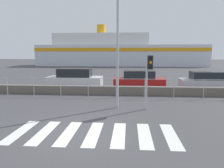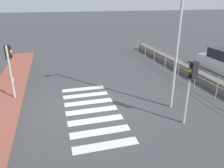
{
  "view_description": "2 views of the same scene",
  "coord_description": "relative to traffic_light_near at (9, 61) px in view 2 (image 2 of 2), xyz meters",
  "views": [
    {
      "loc": [
        1.72,
        -7.35,
        2.88
      ],
      "look_at": [
        0.99,
        2.0,
        1.5
      ],
      "focal_mm": 35.0,
      "sensor_mm": 36.0,
      "label": 1
    },
    {
      "loc": [
        9.45,
        -1.5,
        4.9
      ],
      "look_at": [
        0.41,
        1.0,
        1.2
      ],
      "focal_mm": 35.0,
      "sensor_mm": 36.0,
      "label": 2
    }
  ],
  "objects": [
    {
      "name": "crosswalk",
      "position": [
        2.37,
        3.6,
        -2.02
      ],
      "size": [
        5.85,
        2.4,
        0.01
      ],
      "color": "silver",
      "rests_on": "ground_plane"
    },
    {
      "name": "traffic_light_near",
      "position": [
        0.0,
        0.0,
        0.0
      ],
      "size": [
        0.34,
        0.32,
        2.8
      ],
      "color": "#B2B2B5",
      "rests_on": "ground_plane"
    },
    {
      "name": "harbor_fence",
      "position": [
        1.88,
        10.07,
        -1.21
      ],
      "size": [
        20.15,
        0.04,
        1.25
      ],
      "color": "#B2B2B5",
      "rests_on": "ground_plane"
    },
    {
      "name": "ground_plane",
      "position": [
        1.88,
        3.6,
        -2.03
      ],
      "size": [
        160.0,
        160.0,
        0.0
      ],
      "primitive_type": "plane",
      "color": "#424244"
    },
    {
      "name": "streetlamp",
      "position": [
        3.02,
        7.18,
        1.82
      ],
      "size": [
        0.32,
        0.97,
        6.26
      ],
      "color": "#B2B2B5",
      "rests_on": "ground_plane"
    },
    {
      "name": "traffic_light_far",
      "position": [
        4.58,
        7.11,
        -0.03
      ],
      "size": [
        0.34,
        0.32,
        2.71
      ],
      "color": "#B2B2B5",
      "rests_on": "ground_plane"
    },
    {
      "name": "seawall",
      "position": [
        1.88,
        10.95,
        -1.75
      ],
      "size": [
        22.34,
        0.55,
        0.56
      ],
      "color": "#6B6056",
      "rests_on": "ground_plane"
    }
  ]
}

